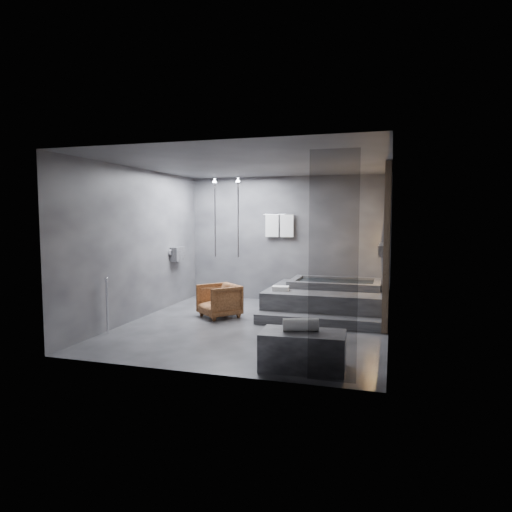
% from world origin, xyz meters
% --- Properties ---
extents(room, '(5.00, 5.04, 2.82)m').
position_xyz_m(room, '(0.40, 0.24, 1.73)').
color(room, '#29292B').
rests_on(room, ground).
extents(tub_deck, '(2.20, 2.00, 0.50)m').
position_xyz_m(tub_deck, '(1.05, 1.45, 0.25)').
color(tub_deck, '#2D2D2F').
rests_on(tub_deck, ground).
extents(tub_step, '(2.20, 0.36, 0.18)m').
position_xyz_m(tub_step, '(1.05, 0.27, 0.09)').
color(tub_step, '#2D2D2F').
rests_on(tub_step, ground).
extents(concrete_bench, '(1.08, 0.64, 0.47)m').
position_xyz_m(concrete_bench, '(1.23, -1.98, 0.24)').
color(concrete_bench, '#343437').
rests_on(concrete_bench, ground).
extents(driftwood_chair, '(0.96, 0.96, 0.63)m').
position_xyz_m(driftwood_chair, '(-0.85, 0.48, 0.31)').
color(driftwood_chair, '#462411').
rests_on(driftwood_chair, ground).
extents(rolled_towel, '(0.48, 0.27, 0.16)m').
position_xyz_m(rolled_towel, '(1.19, -1.95, 0.55)').
color(rolled_towel, silver).
rests_on(rolled_towel, concrete_bench).
extents(deck_towel, '(0.34, 0.27, 0.08)m').
position_xyz_m(deck_towel, '(0.25, 0.87, 0.54)').
color(deck_towel, silver).
rests_on(deck_towel, tub_deck).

